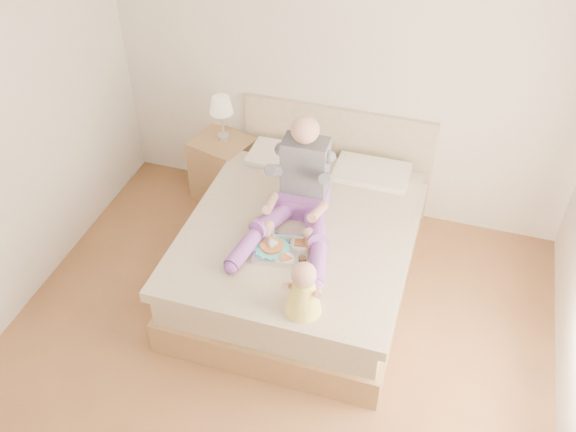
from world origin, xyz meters
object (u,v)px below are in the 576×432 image
(bed, at_px, (305,243))
(tray, at_px, (284,247))
(adult, at_px, (299,194))
(nightstand, at_px, (224,168))
(baby, at_px, (304,291))

(bed, xyz_separation_m, tray, (-0.04, -0.42, 0.32))
(tray, bearing_deg, bed, 73.53)
(bed, bearing_deg, adult, -120.10)
(bed, distance_m, nightstand, 1.27)
(nightstand, bearing_deg, tray, -35.18)
(nightstand, relative_size, baby, 1.49)
(bed, height_order, nightstand, bed)
(baby, bearing_deg, bed, 108.57)
(adult, xyz_separation_m, baby, (0.29, -0.85, -0.08))
(baby, bearing_deg, tray, 123.77)
(bed, bearing_deg, nightstand, 142.66)
(adult, distance_m, baby, 0.91)
(bed, xyz_separation_m, nightstand, (-1.01, 0.77, -0.01))
(tray, bearing_deg, baby, -70.28)
(nightstand, bearing_deg, bed, -21.66)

